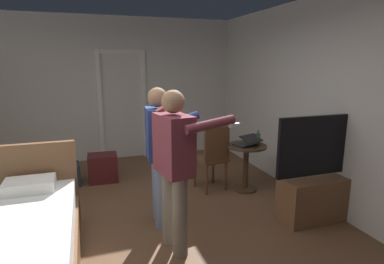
% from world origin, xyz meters
% --- Properties ---
extents(ground_plane, '(7.00, 7.00, 0.00)m').
position_xyz_m(ground_plane, '(0.00, 0.00, 0.00)').
color(ground_plane, brown).
extents(wall_back, '(5.12, 0.12, 2.75)m').
position_xyz_m(wall_back, '(0.00, 3.24, 1.37)').
color(wall_back, beige).
rests_on(wall_back, ground_plane).
extents(wall_right, '(0.12, 6.60, 2.75)m').
position_xyz_m(wall_right, '(2.50, 0.00, 1.37)').
color(wall_right, beige).
rests_on(wall_right, ground_plane).
extents(doorway_frame, '(0.93, 0.08, 2.13)m').
position_xyz_m(doorway_frame, '(0.21, 3.16, 1.22)').
color(doorway_frame, white).
rests_on(doorway_frame, ground_plane).
extents(tv_flatscreen, '(1.23, 0.40, 1.30)m').
position_xyz_m(tv_flatscreen, '(2.14, -0.22, 0.40)').
color(tv_flatscreen, brown).
rests_on(tv_flatscreen, ground_plane).
extents(side_table, '(0.59, 0.59, 0.70)m').
position_xyz_m(side_table, '(1.74, 0.88, 0.47)').
color(side_table, '#4C331E').
rests_on(side_table, ground_plane).
extents(laptop, '(0.41, 0.41, 0.17)m').
position_xyz_m(laptop, '(1.72, 0.84, 0.75)').
color(laptop, black).
rests_on(laptop, side_table).
extents(bottle_on_table, '(0.06, 0.06, 0.23)m').
position_xyz_m(bottle_on_table, '(1.88, 0.80, 0.80)').
color(bottle_on_table, '#3A562E').
rests_on(bottle_on_table, side_table).
extents(wooden_chair, '(0.49, 0.49, 0.99)m').
position_xyz_m(wooden_chair, '(1.26, 1.02, 0.54)').
color(wooden_chair, brown).
rests_on(wooden_chair, ground_plane).
extents(person_blue_shirt, '(0.79, 0.63, 1.65)m').
position_xyz_m(person_blue_shirt, '(0.32, -0.28, 0.96)').
color(person_blue_shirt, gray).
rests_on(person_blue_shirt, ground_plane).
extents(person_striped_shirt, '(0.60, 0.60, 1.63)m').
position_xyz_m(person_striped_shirt, '(0.29, 0.30, 0.93)').
color(person_striped_shirt, slate).
rests_on(person_striped_shirt, ground_plane).
extents(suitcase_dark, '(0.47, 0.39, 0.44)m').
position_xyz_m(suitcase_dark, '(-0.28, 1.95, 0.22)').
color(suitcase_dark, '#4C1919').
rests_on(suitcase_dark, ground_plane).
extents(suitcase_small, '(0.48, 0.38, 0.34)m').
position_xyz_m(suitcase_small, '(-0.86, 1.93, 0.17)').
color(suitcase_small, '#1E2D38').
rests_on(suitcase_small, ground_plane).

